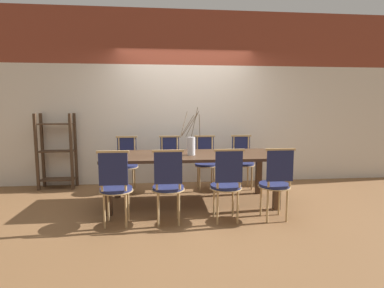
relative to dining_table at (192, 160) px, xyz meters
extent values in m
plane|color=brown|center=(0.00, 0.00, -0.66)|extent=(16.00, 16.00, 0.00)
cube|color=beige|center=(0.00, 1.31, 0.45)|extent=(12.00, 0.06, 2.21)
cube|color=brown|center=(0.00, 1.31, 2.05)|extent=(12.00, 0.06, 0.99)
cube|color=#422B1C|center=(0.00, 0.00, 0.07)|extent=(2.52, 1.02, 0.04)
cube|color=#422B1C|center=(-1.16, -0.40, -0.30)|extent=(0.09, 0.09, 0.71)
cube|color=#422B1C|center=(1.16, -0.40, -0.30)|extent=(0.09, 0.09, 0.71)
cube|color=#422B1C|center=(-1.16, 0.40, -0.30)|extent=(0.09, 0.09, 0.71)
cube|color=#422B1C|center=(1.16, 0.40, -0.30)|extent=(0.09, 0.09, 0.71)
cylinder|color=#1E234C|center=(-1.00, -0.74, -0.21)|extent=(0.39, 0.39, 0.04)
cylinder|color=tan|center=(-1.00, -0.74, -0.23)|extent=(0.41, 0.41, 0.01)
cylinder|color=tan|center=(-1.12, -0.61, -0.44)|extent=(0.03, 0.03, 0.43)
cylinder|color=tan|center=(-0.87, -0.61, -0.44)|extent=(0.03, 0.03, 0.43)
cylinder|color=tan|center=(-1.12, -0.86, -0.44)|extent=(0.03, 0.03, 0.43)
cylinder|color=tan|center=(-0.87, -0.86, -0.44)|extent=(0.03, 0.03, 0.43)
cylinder|color=tan|center=(-1.13, -0.90, 0.04)|extent=(0.03, 0.03, 0.47)
cylinder|color=tan|center=(-0.86, -0.90, 0.04)|extent=(0.03, 0.03, 0.47)
cube|color=#1E234C|center=(-1.00, -0.91, 0.07)|extent=(0.33, 0.02, 0.38)
cube|color=tan|center=(-1.00, -0.90, 0.27)|extent=(0.37, 0.03, 0.03)
cylinder|color=#1E234C|center=(-0.37, -0.74, -0.21)|extent=(0.39, 0.39, 0.04)
cylinder|color=tan|center=(-0.37, -0.74, -0.23)|extent=(0.41, 0.41, 0.01)
cylinder|color=tan|center=(-0.49, -0.61, -0.44)|extent=(0.03, 0.03, 0.43)
cylinder|color=tan|center=(-0.24, -0.61, -0.44)|extent=(0.03, 0.03, 0.43)
cylinder|color=tan|center=(-0.49, -0.86, -0.44)|extent=(0.03, 0.03, 0.43)
cylinder|color=tan|center=(-0.24, -0.86, -0.44)|extent=(0.03, 0.03, 0.43)
cylinder|color=tan|center=(-0.50, -0.90, 0.04)|extent=(0.03, 0.03, 0.47)
cylinder|color=tan|center=(-0.23, -0.90, 0.04)|extent=(0.03, 0.03, 0.47)
cube|color=#1E234C|center=(-0.37, -0.91, 0.07)|extent=(0.33, 0.02, 0.38)
cube|color=tan|center=(-0.37, -0.90, 0.27)|extent=(0.37, 0.03, 0.03)
cylinder|color=#1E234C|center=(0.35, -0.74, -0.21)|extent=(0.39, 0.39, 0.04)
cylinder|color=tan|center=(0.35, -0.74, -0.23)|extent=(0.41, 0.41, 0.01)
cylinder|color=tan|center=(0.23, -0.61, -0.44)|extent=(0.03, 0.03, 0.43)
cylinder|color=tan|center=(0.48, -0.61, -0.44)|extent=(0.03, 0.03, 0.43)
cylinder|color=tan|center=(0.23, -0.86, -0.44)|extent=(0.03, 0.03, 0.43)
cylinder|color=tan|center=(0.48, -0.86, -0.44)|extent=(0.03, 0.03, 0.43)
cylinder|color=tan|center=(0.22, -0.90, 0.04)|extent=(0.03, 0.03, 0.47)
cylinder|color=tan|center=(0.49, -0.90, 0.04)|extent=(0.03, 0.03, 0.47)
cube|color=#1E234C|center=(0.35, -0.91, 0.07)|extent=(0.33, 0.02, 0.38)
cube|color=tan|center=(0.35, -0.90, 0.27)|extent=(0.37, 0.03, 0.03)
cylinder|color=#1E234C|center=(0.98, -0.74, -0.21)|extent=(0.39, 0.39, 0.04)
cylinder|color=tan|center=(0.98, -0.74, -0.23)|extent=(0.41, 0.41, 0.01)
cylinder|color=tan|center=(0.86, -0.61, -0.44)|extent=(0.03, 0.03, 0.43)
cylinder|color=tan|center=(1.11, -0.61, -0.44)|extent=(0.03, 0.03, 0.43)
cylinder|color=tan|center=(0.86, -0.86, -0.44)|extent=(0.03, 0.03, 0.43)
cylinder|color=tan|center=(1.11, -0.86, -0.44)|extent=(0.03, 0.03, 0.43)
cylinder|color=tan|center=(0.85, -0.90, 0.04)|extent=(0.03, 0.03, 0.47)
cylinder|color=tan|center=(1.12, -0.90, 0.04)|extent=(0.03, 0.03, 0.47)
cube|color=#1E234C|center=(0.98, -0.91, 0.07)|extent=(0.33, 0.02, 0.38)
cube|color=tan|center=(0.98, -0.90, 0.27)|extent=(0.37, 0.03, 0.03)
cylinder|color=#1E234C|center=(-1.05, 0.74, -0.21)|extent=(0.39, 0.39, 0.04)
cylinder|color=tan|center=(-1.05, 0.74, -0.23)|extent=(0.41, 0.41, 0.01)
cylinder|color=tan|center=(-0.93, 0.61, -0.44)|extent=(0.03, 0.03, 0.43)
cylinder|color=tan|center=(-1.18, 0.61, -0.44)|extent=(0.03, 0.03, 0.43)
cylinder|color=tan|center=(-0.93, 0.86, -0.44)|extent=(0.03, 0.03, 0.43)
cylinder|color=tan|center=(-1.18, 0.86, -0.44)|extent=(0.03, 0.03, 0.43)
cylinder|color=tan|center=(-0.92, 0.90, 0.04)|extent=(0.03, 0.03, 0.47)
cylinder|color=tan|center=(-1.19, 0.90, 0.04)|extent=(0.03, 0.03, 0.47)
cube|color=#1E234C|center=(-1.05, 0.91, 0.07)|extent=(0.33, 0.02, 0.38)
cube|color=tan|center=(-1.05, 0.90, 0.27)|extent=(0.37, 0.03, 0.03)
cylinder|color=#1E234C|center=(-0.31, 0.74, -0.21)|extent=(0.39, 0.39, 0.04)
cylinder|color=tan|center=(-0.31, 0.74, -0.23)|extent=(0.41, 0.41, 0.01)
cylinder|color=tan|center=(-0.18, 0.61, -0.44)|extent=(0.03, 0.03, 0.43)
cylinder|color=tan|center=(-0.43, 0.61, -0.44)|extent=(0.03, 0.03, 0.43)
cylinder|color=tan|center=(-0.18, 0.86, -0.44)|extent=(0.03, 0.03, 0.43)
cylinder|color=tan|center=(-0.43, 0.86, -0.44)|extent=(0.03, 0.03, 0.43)
cylinder|color=tan|center=(-0.17, 0.90, 0.04)|extent=(0.03, 0.03, 0.47)
cylinder|color=tan|center=(-0.44, 0.90, 0.04)|extent=(0.03, 0.03, 0.47)
cube|color=#1E234C|center=(-0.31, 0.91, 0.07)|extent=(0.33, 0.02, 0.38)
cube|color=tan|center=(-0.31, 0.90, 0.27)|extent=(0.37, 0.03, 0.03)
cylinder|color=#1E234C|center=(0.32, 0.74, -0.21)|extent=(0.39, 0.39, 0.04)
cylinder|color=tan|center=(0.32, 0.74, -0.23)|extent=(0.41, 0.41, 0.01)
cylinder|color=tan|center=(0.44, 0.61, -0.44)|extent=(0.03, 0.03, 0.43)
cylinder|color=tan|center=(0.19, 0.61, -0.44)|extent=(0.03, 0.03, 0.43)
cylinder|color=tan|center=(0.44, 0.86, -0.44)|extent=(0.03, 0.03, 0.43)
cylinder|color=tan|center=(0.19, 0.86, -0.44)|extent=(0.03, 0.03, 0.43)
cylinder|color=tan|center=(0.45, 0.90, 0.04)|extent=(0.03, 0.03, 0.47)
cylinder|color=tan|center=(0.18, 0.90, 0.04)|extent=(0.03, 0.03, 0.47)
cube|color=#1E234C|center=(0.32, 0.91, 0.07)|extent=(0.33, 0.02, 0.38)
cube|color=tan|center=(0.32, 0.90, 0.27)|extent=(0.37, 0.03, 0.03)
cylinder|color=#1E234C|center=(0.98, 0.74, -0.21)|extent=(0.39, 0.39, 0.04)
cylinder|color=tan|center=(0.98, 0.74, -0.23)|extent=(0.41, 0.41, 0.01)
cylinder|color=tan|center=(1.10, 0.61, -0.44)|extent=(0.03, 0.03, 0.43)
cylinder|color=tan|center=(0.85, 0.61, -0.44)|extent=(0.03, 0.03, 0.43)
cylinder|color=tan|center=(1.10, 0.86, -0.44)|extent=(0.03, 0.03, 0.43)
cylinder|color=tan|center=(0.85, 0.86, -0.44)|extent=(0.03, 0.03, 0.43)
cylinder|color=tan|center=(1.11, 0.90, 0.04)|extent=(0.03, 0.03, 0.47)
cylinder|color=tan|center=(0.84, 0.90, 0.04)|extent=(0.03, 0.03, 0.47)
cube|color=#1E234C|center=(0.98, 0.91, 0.07)|extent=(0.33, 0.02, 0.38)
cube|color=tan|center=(0.98, 0.90, 0.27)|extent=(0.37, 0.03, 0.03)
cylinder|color=silver|center=(-0.02, -0.09, 0.22)|extent=(0.11, 0.11, 0.26)
cylinder|color=brown|center=(0.10, -0.11, 0.52)|extent=(0.05, 0.24, 0.34)
cylinder|color=brown|center=(-0.02, 0.04, 0.53)|extent=(0.26, 0.01, 0.37)
cylinder|color=brown|center=(-0.12, -0.03, 0.53)|extent=(0.12, 0.21, 0.37)
cylinder|color=brown|center=(0.03, -0.05, 0.56)|extent=(0.09, 0.12, 0.43)
cylinder|color=brown|center=(0.00, 0.00, 0.52)|extent=(0.19, 0.04, 0.36)
cylinder|color=brown|center=(-0.07, 0.01, 0.51)|extent=(0.22, 0.11, 0.32)
cube|color=beige|center=(-0.27, 0.12, 0.10)|extent=(0.25, 0.18, 0.02)
cube|color=maroon|center=(-0.26, 0.13, 0.12)|extent=(0.20, 0.15, 0.02)
cube|color=#422D1E|center=(-2.59, 0.96, 0.01)|extent=(0.04, 0.04, 1.33)
cube|color=#422D1E|center=(-2.01, 0.96, 0.01)|extent=(0.04, 0.04, 1.33)
cube|color=#422D1E|center=(-2.59, 1.22, 0.01)|extent=(0.04, 0.04, 1.33)
cube|color=#422D1E|center=(-2.01, 1.22, 0.01)|extent=(0.04, 0.04, 1.33)
cube|color=#422D1E|center=(-2.30, 1.09, -0.50)|extent=(0.58, 0.26, 0.02)
cube|color=#422D1E|center=(-2.30, 1.09, 0.01)|extent=(0.58, 0.26, 0.02)
cube|color=#422D1E|center=(-2.30, 1.09, 0.49)|extent=(0.58, 0.26, 0.02)
camera|label=1|loc=(-0.43, -4.35, 0.77)|focal=28.00mm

